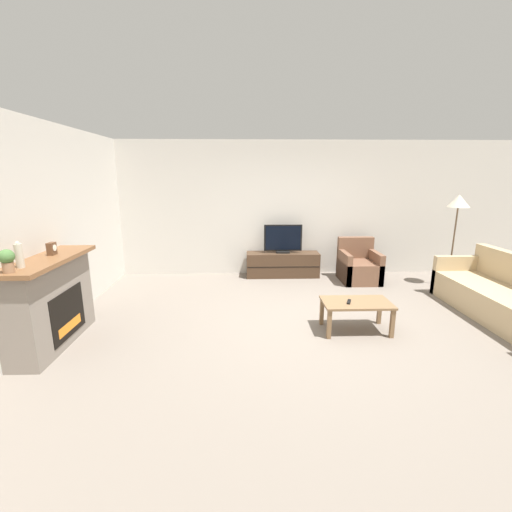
{
  "coord_description": "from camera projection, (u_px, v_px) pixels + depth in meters",
  "views": [
    {
      "loc": [
        -0.92,
        -4.38,
        2.02
      ],
      "look_at": [
        -0.77,
        0.56,
        0.85
      ],
      "focal_mm": 24.0,
      "sensor_mm": 36.0,
      "label": 1
    }
  ],
  "objects": [
    {
      "name": "coffee_table",
      "position": [
        356.0,
        306.0,
        4.48
      ],
      "size": [
        0.88,
        0.51,
        0.41
      ],
      "color": "brown",
      "rests_on": "ground"
    },
    {
      "name": "mantel_vase_left",
      "position": [
        19.0,
        255.0,
        3.49
      ],
      "size": [
        0.08,
        0.08,
        0.28
      ],
      "color": "beige",
      "rests_on": "fireplace"
    },
    {
      "name": "armchair",
      "position": [
        359.0,
        267.0,
        6.66
      ],
      "size": [
        0.7,
        0.76,
        0.82
      ],
      "color": "brown",
      "rests_on": "ground"
    },
    {
      "name": "fireplace",
      "position": [
        50.0,
        301.0,
        4.08
      ],
      "size": [
        0.5,
        1.47,
        1.09
      ],
      "color": "slate",
      "rests_on": "ground"
    },
    {
      "name": "couch",
      "position": [
        510.0,
        301.0,
        4.84
      ],
      "size": [
        0.87,
        2.37,
        0.88
      ],
      "color": "tan",
      "rests_on": "ground"
    },
    {
      "name": "remote",
      "position": [
        349.0,
        302.0,
        4.43
      ],
      "size": [
        0.09,
        0.15,
        0.02
      ],
      "rotation": [
        0.0,
        0.0,
        -0.39
      ],
      "color": "black",
      "rests_on": "coffee_table"
    },
    {
      "name": "potted_plant",
      "position": [
        7.0,
        260.0,
        3.31
      ],
      "size": [
        0.14,
        0.14,
        0.23
      ],
      "color": "#936B4C",
      "rests_on": "fireplace"
    },
    {
      "name": "wall_back",
      "position": [
        290.0,
        209.0,
        6.99
      ],
      "size": [
        12.0,
        0.06,
        2.7
      ],
      "color": "beige",
      "rests_on": "ground"
    },
    {
      "name": "tv_stand",
      "position": [
        282.0,
        264.0,
        6.97
      ],
      "size": [
        1.46,
        0.41,
        0.49
      ],
      "color": "#422D1E",
      "rests_on": "ground"
    },
    {
      "name": "mantel_clock",
      "position": [
        52.0,
        249.0,
        4.08
      ],
      "size": [
        0.08,
        0.11,
        0.15
      ],
      "color": "brown",
      "rests_on": "fireplace"
    },
    {
      "name": "floor_lamp",
      "position": [
        458.0,
        206.0,
        6.07
      ],
      "size": [
        0.37,
        0.37,
        1.69
      ],
      "color": "black",
      "rests_on": "ground"
    },
    {
      "name": "tv",
      "position": [
        283.0,
        240.0,
        6.85
      ],
      "size": [
        0.76,
        0.18,
        0.57
      ],
      "color": "black",
      "rests_on": "tv_stand"
    },
    {
      "name": "wall_left",
      "position": [
        44.0,
        229.0,
        4.34
      ],
      "size": [
        0.06,
        12.0,
        2.7
      ],
      "color": "beige",
      "rests_on": "ground"
    },
    {
      "name": "ground_plane",
      "position": [
        312.0,
        324.0,
        4.75
      ],
      "size": [
        24.0,
        24.0,
        0.0
      ],
      "primitive_type": "plane",
      "color": "slate"
    }
  ]
}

